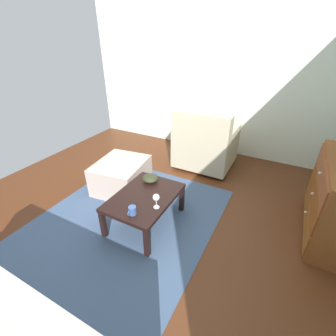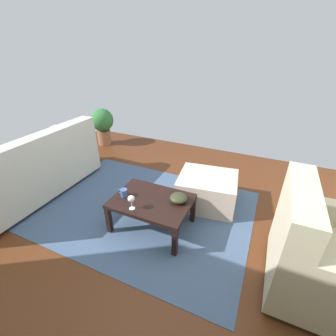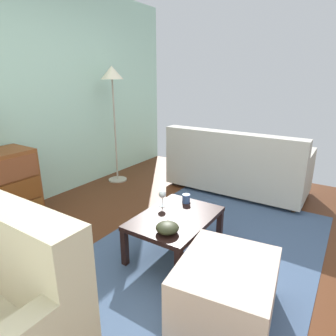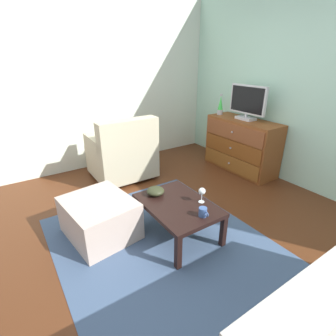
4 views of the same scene
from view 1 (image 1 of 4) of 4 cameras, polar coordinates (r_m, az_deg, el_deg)
name	(u,v)px [view 1 (image 1 of 4)]	position (r m, az deg, el deg)	size (l,w,h in m)	color
ground_plane	(142,226)	(2.77, -6.24, -13.72)	(5.23, 4.77, 0.05)	#4E2713
wall_plain_left	(219,71)	(4.21, 12.11, 21.87)	(0.12, 4.77, 2.69)	silver
area_rug	(117,229)	(2.73, -12.27, -14.25)	(2.60, 1.90, 0.01)	#3C506E
coffee_table	(145,199)	(2.57, -5.66, -7.47)	(0.83, 0.59, 0.37)	black
wine_glass	(156,198)	(2.31, -2.87, -7.20)	(0.07, 0.07, 0.16)	silver
mug	(132,211)	(2.29, -8.62, -10.14)	(0.11, 0.08, 0.08)	#39558D
bowl_decorative	(150,178)	(2.75, -4.29, -2.46)	(0.18, 0.18, 0.08)	#2B2F1B
armchair	(205,145)	(3.72, 8.97, 5.60)	(0.80, 0.85, 0.94)	#332319
ottoman	(121,175)	(3.26, -11.17, -1.77)	(0.70, 0.60, 0.40)	#BEA89A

